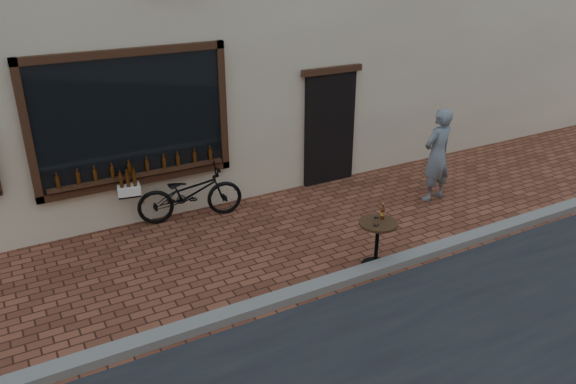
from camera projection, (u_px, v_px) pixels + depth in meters
ground at (347, 291)px, 7.83m from camera, size 90.00×90.00×0.00m
kerb at (339, 280)px, 7.96m from camera, size 90.00×0.25×0.12m
cargo_bicycle at (188, 193)px, 9.68m from camera, size 2.16×0.94×1.02m
bistro_table at (378, 235)px, 8.23m from camera, size 0.57×0.57×0.97m
pedestrian at (437, 155)px, 10.29m from camera, size 0.69×0.50×1.76m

